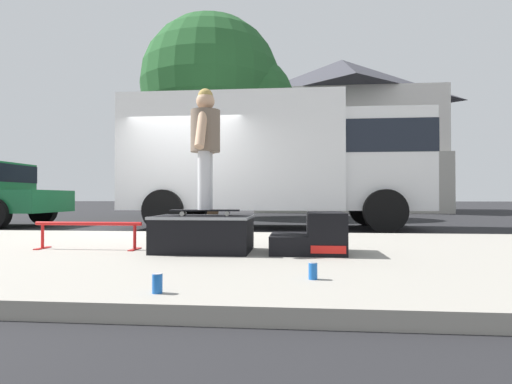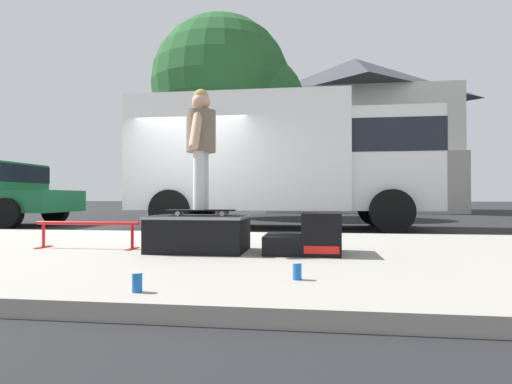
% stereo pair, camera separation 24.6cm
% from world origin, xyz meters
% --- Properties ---
extents(ground_plane, '(140.00, 140.00, 0.00)m').
position_xyz_m(ground_plane, '(0.00, 0.00, 0.00)').
color(ground_plane, black).
extents(sidewalk_slab, '(50.00, 5.00, 0.12)m').
position_xyz_m(sidewalk_slab, '(0.00, -3.00, 0.06)').
color(sidewalk_slab, gray).
rests_on(sidewalk_slab, ground).
extents(skate_box, '(1.08, 0.78, 0.40)m').
position_xyz_m(skate_box, '(1.37, -3.17, 0.34)').
color(skate_box, black).
rests_on(skate_box, sidewalk_slab).
extents(kicker_ramp, '(0.81, 0.71, 0.45)m').
position_xyz_m(kicker_ramp, '(2.61, -3.17, 0.31)').
color(kicker_ramp, black).
rests_on(kicker_ramp, sidewalk_slab).
extents(grind_rail, '(1.30, 0.28, 0.32)m').
position_xyz_m(grind_rail, '(-0.03, -3.10, 0.36)').
color(grind_rail, red).
rests_on(grind_rail, sidewalk_slab).
extents(skateboard, '(0.80, 0.30, 0.07)m').
position_xyz_m(skateboard, '(1.39, -3.15, 0.58)').
color(skateboard, black).
rests_on(skateboard, skate_box).
extents(skater_kid, '(0.34, 0.71, 1.38)m').
position_xyz_m(skater_kid, '(1.39, -3.15, 1.40)').
color(skater_kid, silver).
rests_on(skater_kid, skateboard).
extents(soda_can, '(0.07, 0.07, 0.13)m').
position_xyz_m(soda_can, '(1.53, -5.23, 0.18)').
color(soda_can, '#1959B2').
rests_on(soda_can, sidewalk_slab).
extents(soda_can_b, '(0.07, 0.07, 0.13)m').
position_xyz_m(soda_can_b, '(2.54, -4.68, 0.18)').
color(soda_can_b, '#1959B2').
rests_on(soda_can_b, sidewalk_slab).
extents(box_truck, '(6.91, 2.63, 3.05)m').
position_xyz_m(box_truck, '(1.92, 2.20, 1.70)').
color(box_truck, white).
rests_on(box_truck, ground).
extents(street_tree_main, '(5.52, 5.02, 7.30)m').
position_xyz_m(street_tree_main, '(-0.36, 7.10, 4.64)').
color(street_tree_main, brown).
rests_on(street_tree_main, ground).
extents(house_behind, '(9.54, 8.22, 8.40)m').
position_xyz_m(house_behind, '(4.96, 15.69, 4.24)').
color(house_behind, silver).
rests_on(house_behind, ground).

